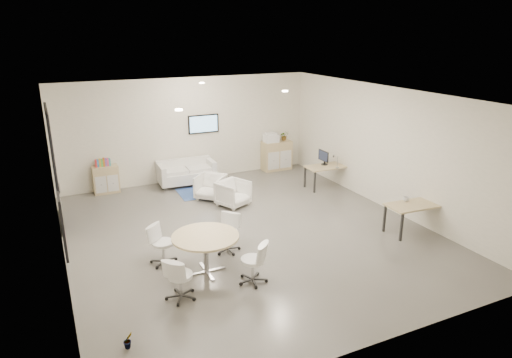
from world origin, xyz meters
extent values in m
cube|color=#5A5852|center=(0.00, 0.00, -0.40)|extent=(8.00, 9.00, 0.80)
cube|color=white|center=(0.00, 0.00, 3.60)|extent=(8.00, 9.00, 0.80)
cube|color=silver|center=(0.00, 4.90, 1.60)|extent=(8.00, 0.80, 3.20)
cube|color=silver|center=(0.00, -4.90, 1.60)|extent=(8.00, 0.80, 3.20)
cube|color=silver|center=(-4.40, 0.00, 1.60)|extent=(0.80, 9.00, 3.20)
cube|color=silver|center=(4.40, 0.00, 1.60)|extent=(0.80, 9.00, 3.20)
cube|color=black|center=(-3.96, 2.50, 1.43)|extent=(0.02, 1.90, 2.85)
cube|color=black|center=(-3.94, 2.50, 2.81)|extent=(0.06, 1.90, 0.08)
cube|color=black|center=(-3.94, 1.59, 1.43)|extent=(0.06, 0.08, 2.85)
cube|color=black|center=(-3.94, 3.41, 1.43)|extent=(0.06, 0.08, 2.85)
cube|color=black|center=(-3.94, 2.65, 1.43)|extent=(0.06, 0.07, 2.85)
cube|color=#B2B2B7|center=(-3.90, 2.05, 1.05)|extent=(0.04, 0.60, 0.05)
cube|color=black|center=(-3.98, -1.60, 1.55)|extent=(0.04, 0.54, 1.04)
cube|color=white|center=(-3.95, -1.60, 1.55)|extent=(0.01, 0.46, 0.96)
cube|color=#C14879|center=(-3.95, -1.60, 1.35)|extent=(0.01, 0.32, 0.30)
cube|color=black|center=(0.50, 4.46, 1.75)|extent=(0.98, 0.05, 0.58)
cube|color=#90CCF9|center=(0.50, 4.44, 1.75)|extent=(0.90, 0.01, 0.50)
cylinder|color=#FFEAC6|center=(-1.80, -1.00, 3.18)|extent=(0.14, 0.14, 0.03)
cylinder|color=#FFEAC6|center=(1.20, 0.50, 3.18)|extent=(0.14, 0.14, 0.03)
cylinder|color=#FFEAC6|center=(0.00, 3.00, 3.18)|extent=(0.14, 0.14, 0.03)
cube|color=tan|center=(-2.60, 4.29, 0.41)|extent=(0.72, 0.36, 0.81)
cube|color=silver|center=(-2.77, 4.10, 0.32)|extent=(0.30, 0.02, 0.49)
cube|color=silver|center=(-2.43, 4.10, 0.32)|extent=(0.30, 0.02, 0.49)
cube|color=tan|center=(2.98, 4.24, 0.49)|extent=(0.99, 0.46, 0.99)
cube|color=silver|center=(2.76, 4.00, 0.40)|extent=(0.41, 0.02, 0.59)
cube|color=silver|center=(3.21, 4.00, 0.40)|extent=(0.41, 0.02, 0.59)
cube|color=red|center=(-2.83, 4.29, 0.92)|extent=(0.04, 0.14, 0.22)
cube|color=#337FCC|center=(-2.77, 4.29, 0.92)|extent=(0.04, 0.14, 0.22)
cube|color=gold|center=(-2.72, 4.29, 0.92)|extent=(0.04, 0.14, 0.22)
cube|color=#4CB24C|center=(-2.66, 4.29, 0.92)|extent=(0.04, 0.14, 0.22)
cube|color=#CC6619|center=(-2.61, 4.29, 0.92)|extent=(0.04, 0.14, 0.22)
cube|color=purple|center=(-2.56, 4.29, 0.92)|extent=(0.04, 0.14, 0.22)
cube|color=#E54C7F|center=(-2.50, 4.29, 0.92)|extent=(0.04, 0.14, 0.22)
cube|color=teal|center=(-2.45, 4.29, 0.92)|extent=(0.04, 0.14, 0.22)
cube|color=white|center=(2.77, 4.24, 1.12)|extent=(0.46, 0.38, 0.26)
cube|color=white|center=(2.77, 4.24, 1.28)|extent=(0.34, 0.29, 0.06)
cube|color=silver|center=(-0.25, 4.02, 0.27)|extent=(1.74, 0.92, 0.32)
cube|color=silver|center=(-0.25, 4.35, 0.59)|extent=(1.72, 0.26, 0.32)
cube|color=silver|center=(-1.03, 4.02, 0.43)|extent=(0.18, 0.86, 0.64)
cube|color=silver|center=(0.53, 4.02, 0.43)|extent=(0.18, 0.86, 0.64)
cube|color=#2D498B|center=(0.09, 3.14, 0.01)|extent=(1.70, 1.16, 0.01)
imported|color=silver|center=(-0.01, 2.52, 0.38)|extent=(1.01, 1.01, 0.76)
imported|color=silver|center=(0.35, 1.75, 0.38)|extent=(0.97, 0.94, 0.76)
cube|color=tan|center=(3.50, 1.96, 0.65)|extent=(1.29, 0.65, 0.04)
cube|color=black|center=(2.90, 1.68, 0.32)|extent=(0.05, 0.05, 0.63)
cube|color=black|center=(4.10, 1.68, 0.32)|extent=(0.05, 0.05, 0.63)
cube|color=black|center=(2.90, 2.23, 0.32)|extent=(0.05, 0.05, 0.63)
cube|color=black|center=(4.10, 2.23, 0.32)|extent=(0.05, 0.05, 0.63)
cube|color=tan|center=(3.54, -1.61, 0.67)|extent=(1.36, 0.74, 0.04)
cube|color=black|center=(2.92, -1.90, 0.33)|extent=(0.05, 0.05, 0.65)
cube|color=black|center=(4.16, -1.90, 0.33)|extent=(0.05, 0.05, 0.65)
cube|color=black|center=(2.92, -1.33, 0.33)|extent=(0.05, 0.05, 0.65)
cube|color=black|center=(4.16, -1.33, 0.33)|extent=(0.05, 0.05, 0.65)
cylinder|color=black|center=(3.50, 2.11, 0.68)|extent=(0.20, 0.20, 0.02)
cube|color=black|center=(3.50, 2.11, 0.80)|extent=(0.04, 0.03, 0.24)
cube|color=black|center=(3.45, 2.11, 0.95)|extent=(0.03, 0.50, 0.32)
cylinder|color=tan|center=(-1.51, -1.35, 0.77)|extent=(1.30, 1.30, 0.04)
cylinder|color=#B2B2B7|center=(-1.51, -1.35, 0.37)|extent=(0.10, 0.10, 0.75)
cube|color=#B2B2B7|center=(-1.51, -1.35, 0.01)|extent=(0.76, 0.06, 0.03)
cube|color=#B2B2B7|center=(-1.51, -1.35, 0.01)|extent=(0.06, 0.76, 0.03)
imported|color=#3F7F3F|center=(3.29, 4.26, 1.11)|extent=(0.34, 0.36, 0.24)
imported|color=#3F7F3F|center=(-3.32, -2.98, 0.06)|extent=(0.21, 0.29, 0.12)
imported|color=white|center=(3.48, -1.39, 0.76)|extent=(0.16, 0.14, 0.14)
camera|label=1|loc=(-4.04, -8.97, 4.54)|focal=32.00mm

